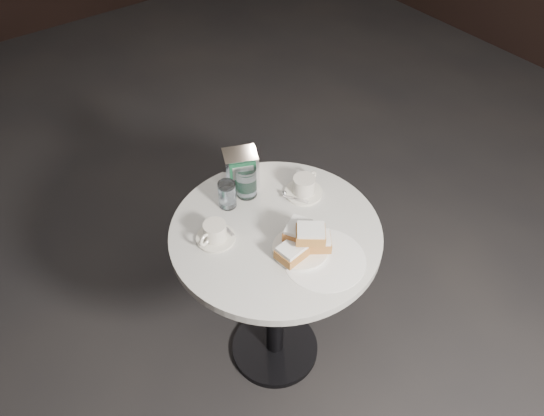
{
  "coord_description": "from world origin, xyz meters",
  "views": [
    {
      "loc": [
        -0.72,
        -0.94,
        2.01
      ],
      "look_at": [
        0.0,
        0.02,
        0.83
      ],
      "focal_mm": 35.0,
      "sensor_mm": 36.0,
      "label": 1
    }
  ],
  "objects": [
    {
      "name": "coffee_cup_right",
      "position": [
        0.19,
        0.08,
        0.78
      ],
      "size": [
        0.17,
        0.17,
        0.07
      ],
      "rotation": [
        0.0,
        0.0,
        0.29
      ],
      "color": "white",
      "rests_on": "cafe_table"
    },
    {
      "name": "water_glass_left",
      "position": [
        -0.06,
        0.19,
        0.79
      ],
      "size": [
        0.07,
        0.07,
        0.1
      ],
      "rotation": [
        0.0,
        0.0,
        -0.14
      ],
      "color": "white",
      "rests_on": "cafe_table"
    },
    {
      "name": "beignet_plate",
      "position": [
        0.01,
        -0.12,
        0.79
      ],
      "size": [
        0.21,
        0.21,
        0.12
      ],
      "rotation": [
        0.0,
        0.0,
        -0.18
      ],
      "color": "white",
      "rests_on": "cafe_table"
    },
    {
      "name": "cafe_table",
      "position": [
        0.0,
        0.0,
        0.55
      ],
      "size": [
        0.7,
        0.7,
        0.74
      ],
      "color": "black",
      "rests_on": "ground"
    },
    {
      "name": "coffee_cup_left",
      "position": [
        -0.18,
        0.08,
        0.77
      ],
      "size": [
        0.16,
        0.16,
        0.07
      ],
      "rotation": [
        0.0,
        0.0,
        0.28
      ],
      "color": "silver",
      "rests_on": "cafe_table"
    },
    {
      "name": "sugar_spill",
      "position": [
        0.05,
        -0.19,
        0.75
      ],
      "size": [
        0.33,
        0.33,
        0.0
      ],
      "primitive_type": "cylinder",
      "rotation": [
        0.0,
        0.0,
        -0.31
      ],
      "color": "white",
      "rests_on": "cafe_table"
    },
    {
      "name": "water_glass_right",
      "position": [
        0.02,
        0.2,
        0.8
      ],
      "size": [
        0.09,
        0.09,
        0.12
      ],
      "rotation": [
        0.0,
        0.0,
        -0.29
      ],
      "color": "white",
      "rests_on": "cafe_table"
    },
    {
      "name": "napkin_dispenser",
      "position": [
        0.04,
        0.26,
        0.81
      ],
      "size": [
        0.14,
        0.13,
        0.13
      ],
      "rotation": [
        0.0,
        0.0,
        -0.41
      ],
      "color": "white",
      "rests_on": "cafe_table"
    },
    {
      "name": "ground",
      "position": [
        0.0,
        0.0,
        0.0
      ],
      "size": [
        7.0,
        7.0,
        0.0
      ],
      "primitive_type": "plane",
      "color": "black",
      "rests_on": "ground"
    }
  ]
}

